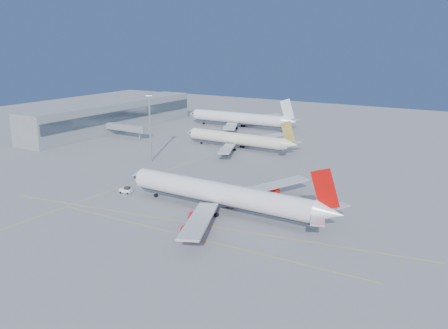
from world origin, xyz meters
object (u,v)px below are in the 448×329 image
at_px(airliner_etihad, 239,139).
at_px(light_mast, 150,122).
at_px(pushback_tug, 126,190).
at_px(airliner_virgin, 224,195).
at_px(airliner_third, 240,118).

distance_m(airliner_etihad, light_mast, 42.91).
distance_m(airliner_etihad, pushback_tug, 74.02).
xyz_separation_m(airliner_virgin, airliner_etihad, (-36.85, 73.11, -0.68)).
bearing_deg(light_mast, airliner_etihad, 62.75).
distance_m(airliner_virgin, light_mast, 67.40).
bearing_deg(airliner_etihad, light_mast, -114.95).
bearing_deg(airliner_third, airliner_virgin, -63.54).
relative_size(airliner_virgin, airliner_third, 1.06).
height_order(airliner_virgin, pushback_tug, airliner_virgin).
bearing_deg(airliner_etihad, airliner_virgin, -60.96).
xyz_separation_m(airliner_third, pushback_tug, (26.77, -120.28, -4.35)).
bearing_deg(light_mast, pushback_tug, -61.38).
bearing_deg(light_mast, airliner_third, 94.49).
xyz_separation_m(pushback_tug, light_mast, (-20.25, 37.10, 14.74)).
bearing_deg(airliner_etihad, pushback_tug, -86.71).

